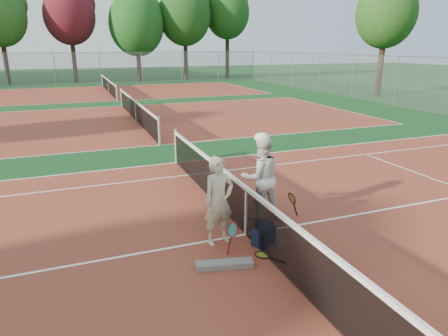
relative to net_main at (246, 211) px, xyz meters
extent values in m
plane|color=#103C18|center=(0.00, 0.00, -0.51)|extent=(130.00, 130.00, 0.00)
cube|color=maroon|center=(0.00, 0.00, -0.51)|extent=(23.77, 10.97, 0.01)
cube|color=maroon|center=(0.00, 13.50, -0.51)|extent=(23.77, 10.97, 0.01)
cube|color=maroon|center=(0.00, 27.00, -0.51)|extent=(23.77, 10.97, 0.01)
imported|color=beige|center=(-0.61, -0.10, 0.34)|extent=(0.69, 0.53, 1.71)
imported|color=silver|center=(0.64, 0.68, 0.41)|extent=(0.93, 0.75, 1.84)
cube|color=black|center=(0.15, -0.48, -0.34)|extent=(0.51, 0.47, 0.34)
cube|color=#25102D|center=(0.37, -0.07, -0.39)|extent=(0.31, 0.21, 0.25)
cube|color=#68635E|center=(-0.85, -0.99, -0.46)|extent=(1.01, 0.44, 0.10)
cylinder|color=#ABBFD9|center=(0.35, -0.71, -0.36)|extent=(0.09, 0.09, 0.30)
cylinder|color=#382314|center=(-8.23, 36.88, 1.96)|extent=(0.44, 0.44, 4.94)
cylinder|color=#382314|center=(-2.17, 37.36, 2.06)|extent=(0.44, 0.44, 5.13)
ellipsoid|color=#4E101A|center=(-2.17, 37.36, 5.90)|extent=(4.88, 4.88, 5.61)
cylinder|color=#382314|center=(4.13, 36.75, 1.77)|extent=(0.44, 0.44, 4.56)
ellipsoid|color=#154A16|center=(4.13, 36.75, 5.19)|extent=(5.56, 5.56, 6.39)
cylinder|color=#382314|center=(9.27, 36.86, 2.16)|extent=(0.44, 0.44, 5.35)
ellipsoid|color=#143F12|center=(9.27, 36.86, 6.17)|extent=(5.51, 5.51, 6.34)
cylinder|color=#382314|center=(14.50, 37.81, 2.32)|extent=(0.44, 0.44, 5.66)
ellipsoid|color=#154313|center=(14.50, 37.81, 6.57)|extent=(4.94, 4.94, 5.68)
cylinder|color=#382314|center=(18.92, 17.83, 1.83)|extent=(0.44, 0.44, 4.68)
ellipsoid|color=#1C4714|center=(18.92, 17.83, 5.34)|extent=(4.29, 4.29, 4.94)
camera|label=1|loc=(-3.02, -6.62, 3.13)|focal=32.00mm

